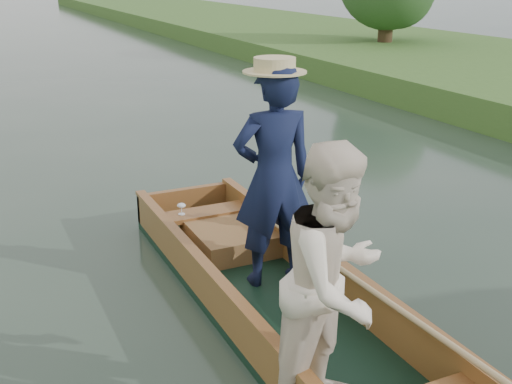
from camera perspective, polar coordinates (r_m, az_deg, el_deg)
name	(u,v)px	position (r m, az deg, el deg)	size (l,w,h in m)	color
ground	(287,324)	(5.32, 2.80, -11.67)	(120.00, 120.00, 0.00)	#283D30
punt	(293,256)	(4.85, 3.32, -5.69)	(1.41, 5.14, 2.04)	black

